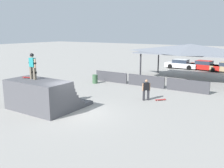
% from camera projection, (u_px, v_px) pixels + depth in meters
% --- Properties ---
extents(ground_plane, '(160.00, 160.00, 0.00)m').
position_uv_depth(ground_plane, '(75.00, 114.00, 15.71)').
color(ground_plane, gray).
extents(quarter_pipe_ramp, '(4.31, 4.08, 1.98)m').
position_uv_depth(quarter_pipe_ramp, '(43.00, 96.00, 16.51)').
color(quarter_pipe_ramp, '#4C4C51').
rests_on(quarter_pipe_ramp, ground).
extents(skater_on_deck, '(0.73, 0.25, 1.71)m').
position_uv_depth(skater_on_deck, '(32.00, 64.00, 16.23)').
color(skater_on_deck, '#6B6051').
rests_on(skater_on_deck, quarter_pipe_ramp).
extents(skateboard_on_deck, '(0.84, 0.41, 0.09)m').
position_uv_depth(skateboard_on_deck, '(28.00, 77.00, 16.77)').
color(skateboard_on_deck, red).
rests_on(skateboard_on_deck, quarter_pipe_ramp).
extents(bystander_walking, '(0.52, 0.52, 1.59)m').
position_uv_depth(bystander_walking, '(146.00, 89.00, 18.54)').
color(bystander_walking, '#2D2D33').
rests_on(bystander_walking, ground).
extents(skateboard_on_ground, '(0.72, 0.73, 0.09)m').
position_uv_depth(skateboard_on_ground, '(161.00, 100.00, 18.67)').
color(skateboard_on_ground, silver).
rests_on(skateboard_on_ground, ground).
extents(barrier_fence, '(11.39, 0.12, 1.05)m').
position_uv_depth(barrier_fence, '(146.00, 81.00, 23.24)').
color(barrier_fence, '#3D3D42').
rests_on(barrier_fence, ground).
extents(pavilion_shelter, '(10.57, 5.69, 3.79)m').
position_uv_depth(pavilion_shelter, '(191.00, 49.00, 25.64)').
color(pavilion_shelter, '#2D2D33').
rests_on(pavilion_shelter, ground).
extents(trash_bin, '(0.52, 0.52, 0.85)m').
position_uv_depth(trash_bin, '(95.00, 79.00, 24.72)').
color(trash_bin, '#385B3D').
rests_on(trash_bin, ground).
extents(parked_car_white, '(4.27, 1.72, 1.27)m').
position_uv_depth(parked_car_white, '(181.00, 64.00, 34.32)').
color(parked_car_white, silver).
rests_on(parked_car_white, ground).
extents(parked_car_red, '(4.42, 2.28, 1.27)m').
position_uv_depth(parked_car_red, '(205.00, 66.00, 32.85)').
color(parked_car_red, red).
rests_on(parked_car_red, ground).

